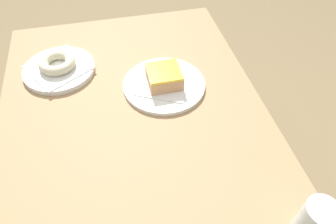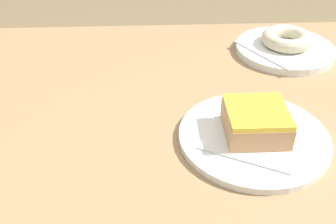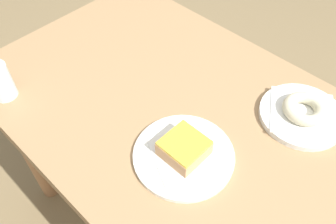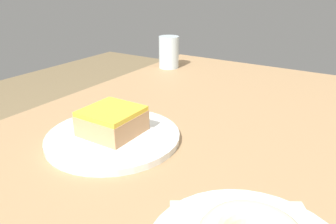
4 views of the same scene
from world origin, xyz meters
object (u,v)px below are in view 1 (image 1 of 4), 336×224
Objects in this scene: plate_glazed_square at (164,85)px; water_glass at (315,222)px; donut_glazed_square at (164,77)px; plate_sugar_ring at (59,69)px; donut_sugar_ring at (57,63)px.

plate_glazed_square is 2.36× the size of water_glass.
plate_sugar_ring is at bearing -114.53° from donut_glazed_square.
plate_sugar_ring is 0.03m from donut_sugar_ring.
donut_glazed_square is 0.52m from water_glass.
donut_sugar_ring is 1.08× the size of water_glass.
plate_glazed_square is 0.03m from donut_glazed_square.
water_glass is (0.62, 0.48, 0.04)m from plate_sugar_ring.
plate_glazed_square is at bearing 65.47° from donut_sugar_ring.
plate_sugar_ring is at bearing -141.95° from water_glass.
plate_sugar_ring is 2.13× the size of water_glass.
plate_glazed_square is (0.14, 0.30, -0.00)m from plate_sugar_ring.
donut_sugar_ring is at bearing -114.53° from plate_glazed_square.
plate_glazed_square is 2.54× the size of donut_glazed_square.
donut_glazed_square is at bearing -158.92° from water_glass.
donut_sugar_ring reaches higher than plate_sugar_ring.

